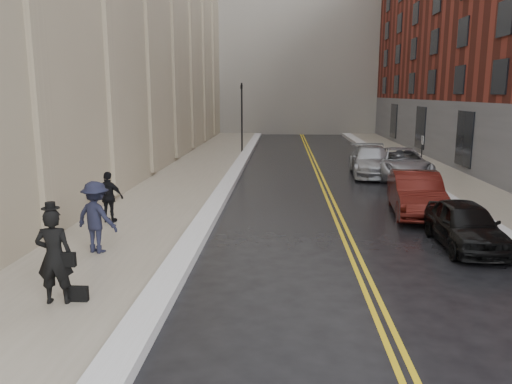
# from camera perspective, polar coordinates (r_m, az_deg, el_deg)

# --- Properties ---
(ground) EXTENTS (160.00, 160.00, 0.00)m
(ground) POSITION_cam_1_polar(r_m,az_deg,el_deg) (8.37, -0.59, -21.03)
(ground) COLOR black
(ground) RESTS_ON ground
(sidewalk_left) EXTENTS (4.00, 64.00, 0.15)m
(sidewalk_left) POSITION_cam_1_polar(r_m,az_deg,el_deg) (24.00, -8.88, 0.56)
(sidewalk_left) COLOR gray
(sidewalk_left) RESTS_ON ground
(sidewalk_right) EXTENTS (3.00, 64.00, 0.15)m
(sidewalk_right) POSITION_cam_1_polar(r_m,az_deg,el_deg) (24.98, 23.03, 0.21)
(sidewalk_right) COLOR gray
(sidewalk_right) RESTS_ON ground
(lane_stripe_a) EXTENTS (0.12, 64.00, 0.01)m
(lane_stripe_a) POSITION_cam_1_polar(r_m,az_deg,el_deg) (23.57, 7.71, 0.22)
(lane_stripe_a) COLOR gold
(lane_stripe_a) RESTS_ON ground
(lane_stripe_b) EXTENTS (0.12, 64.00, 0.01)m
(lane_stripe_b) POSITION_cam_1_polar(r_m,az_deg,el_deg) (23.59, 8.30, 0.21)
(lane_stripe_b) COLOR gold
(lane_stripe_b) RESTS_ON ground
(snow_ridge_left) EXTENTS (0.70, 60.80, 0.26)m
(snow_ridge_left) POSITION_cam_1_polar(r_m,az_deg,el_deg) (23.62, -3.42, 0.64)
(snow_ridge_left) COLOR silver
(snow_ridge_left) RESTS_ON ground
(snow_ridge_right) EXTENTS (0.85, 60.80, 0.30)m
(snow_ridge_right) POSITION_cam_1_polar(r_m,az_deg,el_deg) (24.40, 18.96, 0.43)
(snow_ridge_right) COLOR silver
(snow_ridge_right) RESTS_ON ground
(traffic_signal) EXTENTS (0.18, 0.15, 5.20)m
(traffic_signal) POSITION_cam_1_polar(r_m,az_deg,el_deg) (37.22, -1.64, 9.11)
(traffic_signal) COLOR black
(traffic_signal) RESTS_ON ground
(parking_sign_far) EXTENTS (0.06, 0.35, 2.23)m
(parking_sign_far) POSITION_cam_1_polar(r_m,az_deg,el_deg) (28.24, 18.41, 4.34)
(parking_sign_far) COLOR black
(parking_sign_far) RESTS_ON ground
(car_black) EXTENTS (1.64, 4.02, 1.37)m
(car_black) POSITION_cam_1_polar(r_m,az_deg,el_deg) (15.88, 22.79, -3.45)
(car_black) COLOR black
(car_black) RESTS_ON ground
(car_maroon) EXTENTS (2.14, 4.93, 1.58)m
(car_maroon) POSITION_cam_1_polar(r_m,az_deg,el_deg) (19.54, 17.82, -0.16)
(car_maroon) COLOR #410F0B
(car_maroon) RESTS_ON ground
(car_silver_near) EXTENTS (2.53, 5.56, 1.58)m
(car_silver_near) POSITION_cam_1_polar(r_m,az_deg,el_deg) (28.25, 13.08, 3.47)
(car_silver_near) COLOR #9EA0A5
(car_silver_near) RESTS_ON ground
(car_silver_far) EXTENTS (2.90, 5.83, 1.59)m
(car_silver_far) POSITION_cam_1_polar(r_m,az_deg,el_deg) (27.73, 16.24, 3.18)
(car_silver_far) COLOR #A1A2A9
(car_silver_far) RESTS_ON ground
(pedestrian_main) EXTENTS (0.79, 0.56, 2.03)m
(pedestrian_main) POSITION_cam_1_polar(r_m,az_deg,el_deg) (11.17, -22.05, -6.83)
(pedestrian_main) COLOR black
(pedestrian_main) RESTS_ON sidewalk_left
(pedestrian_b) EXTENTS (1.46, 1.14, 1.98)m
(pedestrian_b) POSITION_cam_1_polar(r_m,az_deg,el_deg) (14.32, -17.79, -2.75)
(pedestrian_b) COLOR black
(pedestrian_b) RESTS_ON sidewalk_left
(pedestrian_c) EXTENTS (1.07, 0.58, 1.74)m
(pedestrian_c) POSITION_cam_1_polar(r_m,az_deg,el_deg) (17.54, -16.45, -0.57)
(pedestrian_c) COLOR black
(pedestrian_c) RESTS_ON sidewalk_left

